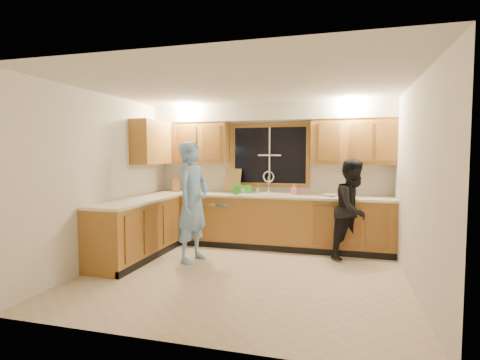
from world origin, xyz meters
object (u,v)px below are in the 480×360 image
object	(u,v)px
knife_block	(176,185)
woman	(354,209)
sink	(266,198)
soap_bottle	(294,189)
dish_crate	(242,190)
dishwasher	(220,221)
stove	(115,238)
man	(193,202)
bowl	(330,195)

from	to	relation	value
knife_block	woman	bearing A→B (deg)	-38.76
sink	knife_block	world-z (taller)	sink
soap_bottle	dish_crate	bearing A→B (deg)	-177.86
dishwasher	stove	world-z (taller)	stove
sink	man	xyz separation A→B (m)	(-0.90, -1.15, 0.04)
woman	dish_crate	world-z (taller)	woman
sink	soap_bottle	xyz separation A→B (m)	(0.47, 0.04, 0.15)
sink	bowl	distance (m)	1.09
man	bowl	size ratio (longest dim) A/B	9.28
bowl	woman	bearing A→B (deg)	-39.99
stove	soap_bottle	bearing A→B (deg)	39.35
sink	dishwasher	distance (m)	0.96
woman	man	bearing A→B (deg)	149.08
dishwasher	dish_crate	xyz separation A→B (m)	(0.41, 0.02, 0.58)
dishwasher	soap_bottle	xyz separation A→B (m)	(1.32, 0.05, 0.61)
sink	dish_crate	distance (m)	0.46
knife_block	soap_bottle	bearing A→B (deg)	-31.22
woman	knife_block	distance (m)	3.21
dishwasher	man	world-z (taller)	man
stove	woman	distance (m)	3.57
man	woman	size ratio (longest dim) A/B	1.17
man	knife_block	size ratio (longest dim) A/B	7.77
bowl	sink	bearing A→B (deg)	176.20
knife_block	dish_crate	world-z (taller)	knife_block
woman	knife_block	size ratio (longest dim) A/B	6.66
woman	dishwasher	bearing A→B (deg)	121.88
stove	dish_crate	bearing A→B (deg)	53.38
sink	soap_bottle	size ratio (longest dim) A/B	4.44
dishwasher	woman	size ratio (longest dim) A/B	0.53
knife_block	dish_crate	distance (m)	1.28
dishwasher	bowl	distance (m)	2.01
woman	soap_bottle	size ratio (longest dim) A/B	8.01
bowl	man	bearing A→B (deg)	-151.47
dishwasher	man	xyz separation A→B (m)	(-0.05, -1.13, 0.49)
stove	soap_bottle	distance (m)	2.99
woman	bowl	world-z (taller)	woman
sink	woman	bearing A→B (deg)	-14.56
dishwasher	stove	size ratio (longest dim) A/B	0.91
dishwasher	knife_block	size ratio (longest dim) A/B	3.52
dishwasher	stove	xyz separation A→B (m)	(-0.95, -1.81, 0.04)
bowl	dishwasher	bearing A→B (deg)	178.30
stove	bowl	distance (m)	3.41
woman	bowl	distance (m)	0.50
soap_bottle	bowl	world-z (taller)	soap_bottle
soap_bottle	knife_block	bearing A→B (deg)	-179.80
knife_block	soap_bottle	distance (m)	2.20
dishwasher	woman	bearing A→B (deg)	-8.94
dishwasher	soap_bottle	world-z (taller)	soap_bottle
dish_crate	bowl	size ratio (longest dim) A/B	1.61
stove	man	bearing A→B (deg)	36.77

